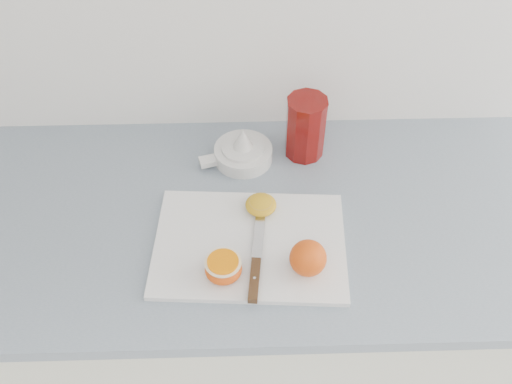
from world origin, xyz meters
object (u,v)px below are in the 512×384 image
(cutting_board, at_px, (250,244))
(red_tumbler, at_px, (305,129))
(citrus_juicer, at_px, (243,151))
(half_orange, at_px, (223,268))
(counter, at_px, (272,318))

(cutting_board, relative_size, red_tumbler, 2.52)
(citrus_juicer, bearing_deg, half_orange, -96.91)
(cutting_board, bearing_deg, red_tumbler, 64.34)
(counter, bearing_deg, citrus_juicer, 113.06)
(counter, height_order, half_orange, half_orange)
(red_tumbler, bearing_deg, half_orange, -117.53)
(counter, distance_m, red_tumbler, 0.55)
(half_orange, height_order, citrus_juicer, citrus_juicer)
(citrus_juicer, bearing_deg, cutting_board, -87.50)
(half_orange, bearing_deg, citrus_juicer, 83.09)
(half_orange, bearing_deg, counter, 57.14)
(red_tumbler, bearing_deg, counter, -112.11)
(red_tumbler, bearing_deg, citrus_juicer, -171.68)
(citrus_juicer, bearing_deg, counter, -66.94)
(cutting_board, xyz_separation_m, red_tumbler, (0.13, 0.28, 0.06))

